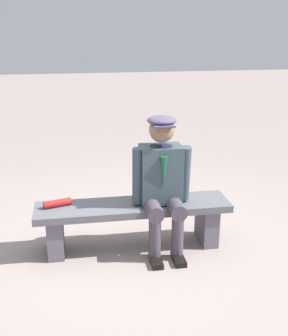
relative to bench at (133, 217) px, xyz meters
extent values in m
plane|color=gray|center=(0.00, 0.00, -0.32)|extent=(30.00, 30.00, 0.00)
cube|color=#58595F|center=(0.00, 0.00, 0.10)|extent=(1.83, 0.42, 0.07)
cube|color=#5E5967|center=(-0.73, 0.00, -0.13)|extent=(0.15, 0.35, 0.38)
cube|color=#5E5967|center=(0.73, 0.00, -0.13)|extent=(0.15, 0.35, 0.38)
cube|color=#384850|center=(-0.26, 0.00, 0.42)|extent=(0.38, 0.25, 0.54)
cylinder|color=#1E2338|center=(-0.26, 0.00, 0.66)|extent=(0.21, 0.21, 0.06)
cone|color=#195938|center=(-0.26, 0.13, 0.48)|extent=(0.07, 0.07, 0.30)
sphere|color=#8C664C|center=(-0.26, 0.02, 0.84)|extent=(0.23, 0.23, 0.23)
ellipsoid|color=#483F5B|center=(-0.26, 0.02, 0.93)|extent=(0.26, 0.26, 0.08)
cube|color=#483F5B|center=(-0.26, 0.12, 0.90)|extent=(0.18, 0.10, 0.02)
cylinder|color=#463D4B|center=(-0.37, 0.14, 0.15)|extent=(0.15, 0.39, 0.15)
cylinder|color=#463D4B|center=(-0.37, 0.28, -0.09)|extent=(0.11, 0.11, 0.47)
cube|color=black|center=(-0.37, 0.34, -0.29)|extent=(0.10, 0.24, 0.05)
cylinder|color=#384850|center=(-0.48, 0.04, 0.42)|extent=(0.11, 0.17, 0.54)
cylinder|color=#463D4B|center=(-0.16, 0.14, 0.15)|extent=(0.15, 0.39, 0.15)
cylinder|color=#463D4B|center=(-0.16, 0.28, -0.09)|extent=(0.11, 0.11, 0.47)
cube|color=black|center=(-0.16, 0.34, -0.29)|extent=(0.10, 0.24, 0.05)
cylinder|color=#384850|center=(-0.04, 0.04, 0.42)|extent=(0.11, 0.13, 0.53)
cylinder|color=#B21E1E|center=(0.70, -0.05, 0.17)|extent=(0.26, 0.13, 0.07)
camera|label=1|loc=(0.52, 3.73, 1.76)|focal=46.65mm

